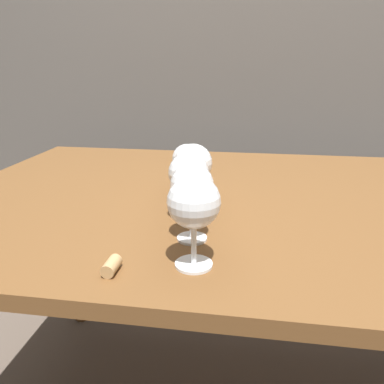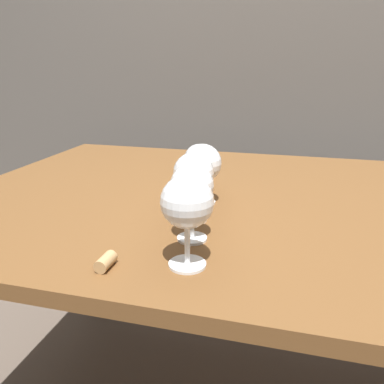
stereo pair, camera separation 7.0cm
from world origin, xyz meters
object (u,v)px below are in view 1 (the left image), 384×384
at_px(wine_glass_chardonnay, 189,175).
at_px(wine_glass_rose, 187,160).
at_px(wine_glass_cabernet, 192,187).
at_px(cork, 111,266).
at_px(wine_glass_merlot, 194,204).
at_px(wine_glass_amber, 193,164).

height_order(wine_glass_chardonnay, wine_glass_rose, wine_glass_chardonnay).
distance_m(wine_glass_cabernet, cork, 0.20).
bearing_deg(wine_glass_merlot, wine_glass_cabernet, 100.57).
bearing_deg(cork, wine_glass_merlot, 18.22).
height_order(wine_glass_cabernet, wine_glass_chardonnay, wine_glass_cabernet).
xyz_separation_m(wine_glass_rose, cork, (-0.05, -0.42, -0.07)).
xyz_separation_m(wine_glass_merlot, wine_glass_chardonnay, (-0.04, 0.19, -0.01)).
relative_size(wine_glass_cabernet, cork, 3.48).
relative_size(wine_glass_cabernet, wine_glass_rose, 1.19).
bearing_deg(wine_glass_chardonnay, wine_glass_merlot, -78.21).
bearing_deg(wine_glass_amber, wine_glass_chardonnay, -86.13).
bearing_deg(cork, wine_glass_chardonnay, 69.75).
bearing_deg(wine_glass_chardonnay, cork, -110.25).
bearing_deg(wine_glass_rose, wine_glass_chardonnay, -79.21).
bearing_deg(wine_glass_rose, wine_glass_cabernet, -78.47).
xyz_separation_m(wine_glass_chardonnay, wine_glass_rose, (-0.04, 0.19, -0.02)).
bearing_deg(wine_glass_amber, wine_glass_cabernet, -81.82).
xyz_separation_m(wine_glass_cabernet, cork, (-0.11, -0.14, -0.09)).
relative_size(wine_glass_chardonnay, cork, 3.45).
relative_size(wine_glass_merlot, wine_glass_rose, 1.24).
bearing_deg(wine_glass_merlot, cork, -161.78).
height_order(wine_glass_cabernet, wine_glass_amber, wine_glass_cabernet).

